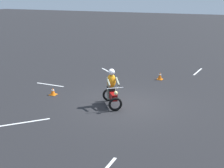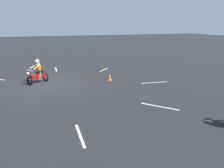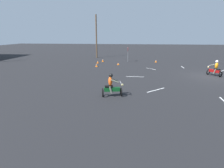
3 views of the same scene
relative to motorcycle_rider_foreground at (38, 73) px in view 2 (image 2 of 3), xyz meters
The scene contains 9 objects.
ground_plane 0.94m from the motorcycle_rider_foreground, 124.66° to the left, with size 120.00×120.00×0.00m, color black.
motorcycle_rider_foreground is the anchor object (origin of this frame).
traffic_cone_mid_left 3.27m from the motorcycle_rider_foreground, 93.47° to the right, with size 0.32×0.32×0.36m.
traffic_cone_far_left 5.05m from the motorcycle_rider_foreground, behind, with size 0.32×0.32×0.44m.
lane_stripe_n 8.39m from the motorcycle_rider_foreground, 98.82° to the left, with size 0.10×1.83×0.01m, color silver.
lane_stripe_nw 8.75m from the motorcycle_rider_foreground, 129.92° to the left, with size 0.10×1.96×0.01m, color silver.
lane_stripe_w 8.15m from the motorcycle_rider_foreground, 161.50° to the left, with size 0.10×1.93×0.01m, color silver.
lane_stripe_sw 6.29m from the motorcycle_rider_foreground, 153.90° to the right, with size 0.10×1.63×0.01m, color silver.
lane_stripe_s 4.67m from the motorcycle_rider_foreground, 110.10° to the right, with size 0.10×1.73×0.01m, color silver.
Camera 2 is at (0.34, 15.05, 4.02)m, focal length 35.00 mm.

